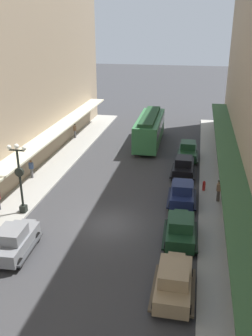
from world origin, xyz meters
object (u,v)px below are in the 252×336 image
at_px(parked_car_5, 174,281).
at_px(pedestrian_3, 31,169).
at_px(parked_car_1, 14,240).
at_px(pedestrian_1, 219,191).
at_px(parked_car_2, 181,228).
at_px(pedestrian_0, 75,131).
at_px(streetcar, 150,128).
at_px(lamp_post_with_clock, 20,176).
at_px(fire_hydrant, 204,186).
at_px(parked_car_4, 184,166).
at_px(parked_car_3, 182,192).
at_px(parked_car_0, 188,151).

bearing_deg(parked_car_5, pedestrian_3, 136.76).
height_order(parked_car_1, pedestrian_1, parked_car_1).
distance_m(parked_car_2, pedestrian_0, 23.69).
bearing_deg(streetcar, lamp_post_with_clock, -110.86).
bearing_deg(fire_hydrant, pedestrian_3, -178.98).
relative_size(parked_car_2, parked_car_4, 1.01).
distance_m(parked_car_4, streetcar, 9.42).
xyz_separation_m(parked_car_2, pedestrian_1, (2.53, 5.93, 0.07)).
relative_size(parked_car_2, parked_car_5, 1.01).
relative_size(parked_car_1, parked_car_4, 1.01).
xyz_separation_m(parked_car_1, parked_car_5, (9.51, -1.86, 0.00)).
bearing_deg(lamp_post_with_clock, parked_car_2, -7.38).
relative_size(fire_hydrant, pedestrian_0, 0.49).
distance_m(parked_car_2, fire_hydrant, 7.82).
height_order(parked_car_5, pedestrian_3, parked_car_5).
bearing_deg(parked_car_3, parked_car_4, 91.74).
distance_m(parked_car_4, pedestrian_3, 13.42).
xyz_separation_m(fire_hydrant, pedestrian_3, (-14.81, -0.26, 0.43)).
bearing_deg(parked_car_4, parked_car_0, 87.18).
relative_size(lamp_post_with_clock, pedestrian_3, 3.15).
distance_m(parked_car_2, pedestrian_3, 15.26).
bearing_deg(parked_car_2, pedestrian_3, 150.94).
height_order(parked_car_5, streetcar, streetcar).
xyz_separation_m(parked_car_3, lamp_post_with_clock, (-11.11, -3.77, 2.04)).
height_order(parked_car_4, lamp_post_with_clock, lamp_post_with_clock).
xyz_separation_m(parked_car_0, parked_car_3, (-0.04, -9.70, 0.00)).
height_order(parked_car_0, pedestrian_3, parked_car_0).
bearing_deg(parked_car_3, pedestrian_1, 14.45).
distance_m(parked_car_5, fire_hydrant, 12.86).
xyz_separation_m(streetcar, pedestrian_3, (-8.79, -11.71, -0.91)).
distance_m(parked_car_1, pedestrian_1, 15.17).
bearing_deg(parked_car_2, parked_car_3, 91.91).
bearing_deg(parked_car_4, pedestrian_3, -165.58).
bearing_deg(pedestrian_1, parked_car_0, 106.51).
xyz_separation_m(parked_car_4, parked_car_5, (0.29, -15.84, 0.00)).
xyz_separation_m(parked_car_5, fire_hydrant, (1.52, 12.76, -0.38)).
relative_size(parked_car_0, parked_car_5, 1.00).
relative_size(parked_car_5, pedestrian_1, 2.55).
bearing_deg(pedestrian_0, parked_car_5, -61.48).
distance_m(parked_car_5, pedestrian_3, 18.24).
xyz_separation_m(parked_car_2, parked_car_4, (-0.34, 10.75, 0.00)).
bearing_deg(fire_hydrant, parked_car_2, -100.84).
xyz_separation_m(parked_car_1, fire_hydrant, (11.03, 10.90, -0.38)).
bearing_deg(parked_car_3, streetcar, 107.49).
relative_size(parked_car_1, streetcar, 0.45).
bearing_deg(parked_car_4, lamp_post_with_clock, -139.66).
relative_size(parked_car_4, parked_car_5, 1.00).
bearing_deg(parked_car_0, pedestrian_3, -150.31).
bearing_deg(pedestrian_0, parked_car_4, -33.85).
distance_m(parked_car_4, pedestrian_1, 5.61).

